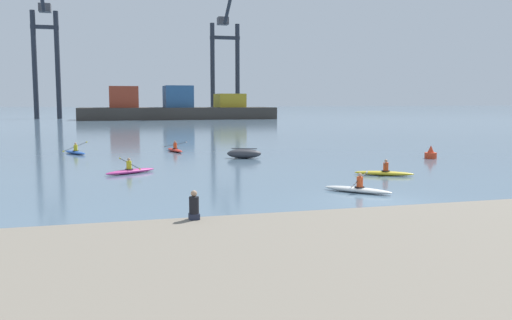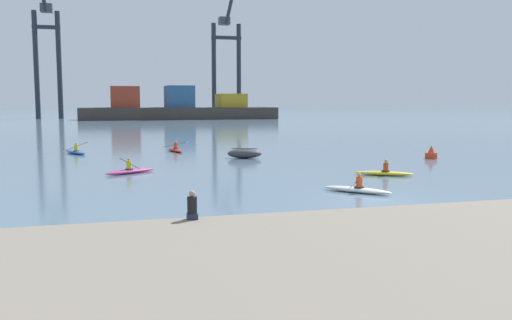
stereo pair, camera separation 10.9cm
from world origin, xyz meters
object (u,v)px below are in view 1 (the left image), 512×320
at_px(kayak_white, 358,189).
at_px(kayak_magenta, 130,171).
at_px(gantry_crane_west_mid, 225,54).
at_px(seated_onlooker, 194,207).
at_px(channel_buoy, 431,154).
at_px(kayak_yellow, 384,173).
at_px(container_barge, 176,108).
at_px(capsized_dinghy, 244,154).
at_px(kayak_red, 175,150).
at_px(kayak_blue, 75,152).
at_px(gantry_crane_west, 45,46).

distance_m(kayak_white, kayak_magenta, 14.12).
height_order(gantry_crane_west_mid, seated_onlooker, gantry_crane_west_mid).
bearing_deg(channel_buoy, kayak_yellow, -137.04).
relative_size(kayak_yellow, seated_onlooker, 3.61).
distance_m(container_barge, capsized_dinghy, 90.24).
distance_m(channel_buoy, kayak_yellow, 10.98).
relative_size(capsized_dinghy, kayak_yellow, 0.87).
bearing_deg(capsized_dinghy, kayak_red, 123.21).
xyz_separation_m(kayak_blue, seated_onlooker, (5.03, -30.32, 0.97)).
bearing_deg(capsized_dinghy, kayak_yellow, -64.09).
xyz_separation_m(gantry_crane_west_mid, kayak_red, (-25.73, -97.62, -16.65)).
height_order(kayak_white, kayak_yellow, same).
relative_size(channel_buoy, kayak_red, 0.29).
relative_size(capsized_dinghy, seated_onlooker, 3.15).
xyz_separation_m(gantry_crane_west, channel_buoy, (37.31, -105.14, -17.12)).
bearing_deg(kayak_magenta, kayak_yellow, -18.72).
bearing_deg(kayak_yellow, kayak_red, 118.75).
bearing_deg(kayak_red, container_barge, 82.80).
xyz_separation_m(gantry_crane_west, seated_onlooker, (16.20, -124.67, -16.33)).
bearing_deg(kayak_blue, kayak_yellow, -45.27).
xyz_separation_m(gantry_crane_west, gantry_crane_west_mid, (45.03, 3.18, -0.65)).
height_order(container_barge, seated_onlooker, container_barge).
bearing_deg(capsized_dinghy, channel_buoy, -16.17).
relative_size(gantry_crane_west, seated_onlooker, 39.54).
xyz_separation_m(gantry_crane_west_mid, kayak_magenta, (-30.03, -110.96, -16.65)).
distance_m(kayak_blue, kayak_magenta, 13.98).
bearing_deg(gantry_crane_west, kayak_red, -78.45).
height_order(gantry_crane_west, kayak_white, gantry_crane_west).
distance_m(kayak_yellow, kayak_magenta, 15.07).
relative_size(gantry_crane_west_mid, kayak_red, 9.80).
height_order(channel_buoy, kayak_yellow, channel_buoy).
xyz_separation_m(kayak_magenta, seated_onlooker, (1.19, -16.88, 0.97)).
xyz_separation_m(container_barge, kayak_yellow, (-0.55, -101.42, -2.39)).
xyz_separation_m(kayak_white, kayak_red, (-5.84, 23.16, 0.00)).
bearing_deg(kayak_yellow, channel_buoy, 42.96).
xyz_separation_m(container_barge, kayak_blue, (-18.66, -83.14, -2.39)).
height_order(kayak_blue, seated_onlooker, seated_onlooker).
bearing_deg(kayak_magenta, gantry_crane_west_mid, 74.86).
distance_m(capsized_dinghy, kayak_yellow, 12.70).
relative_size(gantry_crane_west_mid, kayak_yellow, 10.46).
xyz_separation_m(channel_buoy, kayak_red, (-18.01, 10.70, -0.19)).
relative_size(container_barge, gantry_crane_west_mid, 1.36).
height_order(gantry_crane_west_mid, kayak_blue, gantry_crane_west_mid).
bearing_deg(channel_buoy, container_barge, 94.56).
xyz_separation_m(channel_buoy, kayak_yellow, (-8.04, -7.48, -0.19)).
distance_m(container_barge, channel_buoy, 94.26).
bearing_deg(kayak_blue, seated_onlooker, -80.58).
height_order(gantry_crane_west, gantry_crane_west_mid, gantry_crane_west).
bearing_deg(kayak_yellow, gantry_crane_west_mid, 82.25).
height_order(kayak_magenta, seated_onlooker, seated_onlooker).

